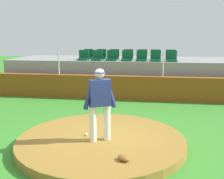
{
  "coord_description": "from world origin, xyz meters",
  "views": [
    {
      "loc": [
        1.27,
        -6.5,
        2.78
      ],
      "look_at": [
        0.0,
        1.84,
        1.11
      ],
      "focal_mm": 43.37,
      "sensor_mm": 36.0,
      "label": 1
    }
  ],
  "objects_px": {
    "stadium_chair_1": "(97,57)",
    "stadium_chair_5": "(156,58)",
    "stadium_chair_8": "(101,56)",
    "stadium_chair_2": "(112,57)",
    "stadium_chair_0": "(83,57)",
    "stadium_chair_6": "(172,58)",
    "stadium_chair_12": "(155,57)",
    "stadium_chair_10": "(128,56)",
    "pitcher": "(100,99)",
    "stadium_chair_4": "(141,58)",
    "stadium_chair_11": "(142,56)",
    "baseball": "(86,134)",
    "stadium_chair_13": "(171,57)",
    "stadium_chair_9": "(114,56)",
    "stadium_chair_3": "(127,58)",
    "fielding_glove": "(124,158)",
    "stadium_chair_7": "(88,56)"
  },
  "relations": [
    {
      "from": "stadium_chair_5",
      "to": "stadium_chair_8",
      "type": "distance_m",
      "value": 2.9
    },
    {
      "from": "stadium_chair_5",
      "to": "stadium_chair_6",
      "type": "distance_m",
      "value": 0.73
    },
    {
      "from": "pitcher",
      "to": "stadium_chair_11",
      "type": "height_order",
      "value": "stadium_chair_11"
    },
    {
      "from": "stadium_chair_5",
      "to": "stadium_chair_11",
      "type": "distance_m",
      "value": 1.14
    },
    {
      "from": "stadium_chair_3",
      "to": "stadium_chair_11",
      "type": "relative_size",
      "value": 1.0
    },
    {
      "from": "pitcher",
      "to": "stadium_chair_4",
      "type": "distance_m",
      "value": 6.57
    },
    {
      "from": "stadium_chair_8",
      "to": "stadium_chair_10",
      "type": "height_order",
      "value": "same"
    },
    {
      "from": "stadium_chair_0",
      "to": "stadium_chair_3",
      "type": "relative_size",
      "value": 1.0
    },
    {
      "from": "stadium_chair_8",
      "to": "stadium_chair_13",
      "type": "relative_size",
      "value": 1.0
    },
    {
      "from": "pitcher",
      "to": "stadium_chair_10",
      "type": "relative_size",
      "value": 3.68
    },
    {
      "from": "stadium_chair_1",
      "to": "stadium_chair_2",
      "type": "relative_size",
      "value": 1.0
    },
    {
      "from": "stadium_chair_2",
      "to": "stadium_chair_13",
      "type": "distance_m",
      "value": 2.96
    },
    {
      "from": "stadium_chair_6",
      "to": "stadium_chair_12",
      "type": "xyz_separation_m",
      "value": [
        -0.74,
        0.88,
        0.0
      ]
    },
    {
      "from": "pitcher",
      "to": "stadium_chair_12",
      "type": "distance_m",
      "value": 7.57
    },
    {
      "from": "pitcher",
      "to": "stadium_chair_10",
      "type": "height_order",
      "value": "stadium_chair_10"
    },
    {
      "from": "pitcher",
      "to": "stadium_chair_6",
      "type": "relative_size",
      "value": 3.68
    },
    {
      "from": "stadium_chair_5",
      "to": "stadium_chair_11",
      "type": "bearing_deg",
      "value": -54.58
    },
    {
      "from": "stadium_chair_11",
      "to": "stadium_chair_12",
      "type": "xyz_separation_m",
      "value": [
        0.65,
        -0.01,
        0.0
      ]
    },
    {
      "from": "stadium_chair_0",
      "to": "stadium_chair_6",
      "type": "relative_size",
      "value": 1.0
    },
    {
      "from": "stadium_chair_2",
      "to": "stadium_chair_10",
      "type": "bearing_deg",
      "value": -128.63
    },
    {
      "from": "stadium_chair_12",
      "to": "stadium_chair_4",
      "type": "bearing_deg",
      "value": 54.59
    },
    {
      "from": "stadium_chair_0",
      "to": "pitcher",
      "type": "bearing_deg",
      "value": 107.81
    },
    {
      "from": "pitcher",
      "to": "stadium_chair_3",
      "type": "xyz_separation_m",
      "value": [
        0.02,
        6.51,
        0.5
      ]
    },
    {
      "from": "stadium_chair_1",
      "to": "pitcher",
      "type": "bearing_deg",
      "value": 102.26
    },
    {
      "from": "stadium_chair_1",
      "to": "stadium_chair_4",
      "type": "distance_m",
      "value": 2.13
    },
    {
      "from": "stadium_chair_8",
      "to": "stadium_chair_12",
      "type": "bearing_deg",
      "value": -179.85
    },
    {
      "from": "stadium_chair_6",
      "to": "stadium_chair_12",
      "type": "relative_size",
      "value": 1.0
    },
    {
      "from": "stadium_chair_8",
      "to": "stadium_chair_10",
      "type": "distance_m",
      "value": 1.39
    },
    {
      "from": "stadium_chair_0",
      "to": "stadium_chair_4",
      "type": "bearing_deg",
      "value": 179.19
    },
    {
      "from": "stadium_chair_1",
      "to": "stadium_chair_8",
      "type": "relative_size",
      "value": 1.0
    },
    {
      "from": "stadium_chair_0",
      "to": "stadium_chair_9",
      "type": "relative_size",
      "value": 1.0
    },
    {
      "from": "stadium_chair_10",
      "to": "stadium_chair_12",
      "type": "relative_size",
      "value": 1.0
    },
    {
      "from": "stadium_chair_13",
      "to": "stadium_chair_3",
      "type": "bearing_deg",
      "value": 24.29
    },
    {
      "from": "stadium_chair_7",
      "to": "stadium_chair_8",
      "type": "xyz_separation_m",
      "value": [
        0.69,
        -0.04,
        0.0
      ]
    },
    {
      "from": "stadium_chair_11",
      "to": "stadium_chair_4",
      "type": "bearing_deg",
      "value": 90.15
    },
    {
      "from": "stadium_chair_1",
      "to": "baseball",
      "type": "bearing_deg",
      "value": 99.01
    },
    {
      "from": "stadium_chair_5",
      "to": "stadium_chair_9",
      "type": "bearing_deg",
      "value": -24.0
    },
    {
      "from": "stadium_chair_2",
      "to": "stadium_chair_0",
      "type": "bearing_deg",
      "value": -0.28
    },
    {
      "from": "stadium_chair_1",
      "to": "stadium_chair_10",
      "type": "distance_m",
      "value": 1.69
    },
    {
      "from": "fielding_glove",
      "to": "stadium_chair_12",
      "type": "height_order",
      "value": "stadium_chair_12"
    },
    {
      "from": "stadium_chair_0",
      "to": "stadium_chair_2",
      "type": "relative_size",
      "value": 1.0
    },
    {
      "from": "stadium_chair_4",
      "to": "stadium_chair_10",
      "type": "relative_size",
      "value": 1.0
    },
    {
      "from": "stadium_chair_3",
      "to": "stadium_chair_6",
      "type": "distance_m",
      "value": 2.08
    },
    {
      "from": "stadium_chair_0",
      "to": "stadium_chair_8",
      "type": "distance_m",
      "value": 1.13
    },
    {
      "from": "stadium_chair_0",
      "to": "stadium_chair_4",
      "type": "height_order",
      "value": "same"
    },
    {
      "from": "stadium_chair_13",
      "to": "stadium_chair_0",
      "type": "bearing_deg",
      "value": 12.08
    },
    {
      "from": "stadium_chair_4",
      "to": "stadium_chair_5",
      "type": "relative_size",
      "value": 1.0
    },
    {
      "from": "stadium_chair_12",
      "to": "stadium_chair_0",
      "type": "bearing_deg",
      "value": 14.18
    },
    {
      "from": "baseball",
      "to": "stadium_chair_5",
      "type": "bearing_deg",
      "value": 74.09
    },
    {
      "from": "stadium_chair_1",
      "to": "stadium_chair_5",
      "type": "xyz_separation_m",
      "value": [
        2.78,
        0.0,
        0.0
      ]
    }
  ]
}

